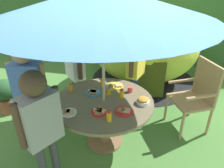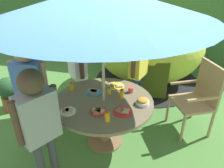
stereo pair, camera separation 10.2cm
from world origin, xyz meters
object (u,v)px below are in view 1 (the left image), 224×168
Objects in this scene: wooden_chair at (197,93)px; child_in_grey_shirt at (40,119)px; child_in_white_shirt at (74,62)px; juice_bottle_near_right at (109,91)px; juice_bottle_center_back at (109,116)px; garden_table at (104,109)px; juice_bottle_center_front at (71,87)px; plate_far_right at (99,111)px; potted_plant at (6,95)px; child_in_yellow_shirt at (136,61)px; plate_far_left at (69,112)px; plate_near_left at (115,86)px; juice_bottle_back_edge at (102,83)px; juice_bottle_mid_right at (122,94)px; child_in_blue_shirt at (28,83)px; plate_front_edge at (124,111)px; dome_tent at (145,46)px; snack_bowl at (143,101)px; plate_mid_left at (93,92)px; patio_umbrella at (102,2)px; cup_near at (130,89)px.

child_in_grey_shirt is at bearing -77.13° from wooden_chair.
wooden_chair is 0.76× the size of child_in_white_shirt.
juice_bottle_near_right is 0.87× the size of juice_bottle_center_back.
garden_table is 0.56m from juice_bottle_center_front.
child_in_grey_shirt reaches higher than plate_far_right.
child_in_white_shirt is at bearing 14.11° from potted_plant.
garden_table is at bearing 0.00° from child_in_yellow_shirt.
plate_far_left is at bearing -165.69° from plate_far_right.
plate_near_left is 1.91× the size of juice_bottle_back_edge.
juice_bottle_near_right is at bearing 164.35° from juice_bottle_mid_right.
child_in_blue_shirt is 7.57× the size of plate_far_left.
dome_tent is at bearing 87.65° from plate_front_edge.
juice_bottle_center_front reaches higher than snack_bowl.
juice_bottle_near_right reaches higher than plate_far_left.
juice_bottle_near_right reaches higher than garden_table.
plate_mid_left is 0.95× the size of plate_front_edge.
child_in_white_shirt is 0.71m from plate_mid_left.
child_in_grey_shirt reaches higher than juice_bottle_back_edge.
patio_umbrella reaches higher than dome_tent.
juice_bottle_back_edge is (-0.14, 0.20, 0.01)m from juice_bottle_near_right.
child_in_white_shirt is at bearing -134.50° from dome_tent.
plate_far_left is 0.73m from juice_bottle_back_edge.
child_in_blue_shirt is 0.80m from child_in_grey_shirt.
child_in_blue_shirt is 7.05× the size of plate_far_right.
juice_bottle_center_front is at bearing -27.42° from child_in_yellow_shirt.
garden_table is 1.05m from child_in_yellow_shirt.
juice_bottle_near_right is at bearing 1.40° from juice_bottle_center_front.
juice_bottle_mid_right is (-0.28, 0.08, 0.02)m from snack_bowl.
juice_bottle_center_front is 1.56× the size of cup_near.
child_in_grey_shirt is at bearing -142.09° from plate_front_edge.
potted_plant is at bearing -179.73° from plate_near_left.
plate_near_left is at bearing 79.93° from garden_table.
garden_table is at bearing 45.08° from plate_far_left.
juice_bottle_center_back is (-1.08, -0.98, 0.16)m from wooden_chair.
child_in_grey_shirt is 6.57× the size of plate_mid_left.
cup_near is (0.74, 1.04, -0.17)m from child_in_grey_shirt.
juice_bottle_near_right is at bearing 81.30° from patio_umbrella.
plate_front_edge is (0.28, -0.19, 0.14)m from garden_table.
plate_mid_left is at bearing 144.69° from plate_front_edge.
child_in_yellow_shirt is (0.30, 0.96, 0.31)m from garden_table.
snack_bowl is at bearing -15.38° from juice_bottle_mid_right.
juice_bottle_center_back is (0.49, -0.04, 0.05)m from plate_far_left.
child_in_white_shirt reaches higher than snack_bowl.
dome_tent reaches higher than juice_bottle_center_back.
dome_tent reaches higher than plate_front_edge.
dome_tent is 2.09m from juice_bottle_center_front.
juice_bottle_back_edge is at bearing -0.76° from potted_plant.
child_in_white_shirt is (-0.63, 0.67, 0.33)m from garden_table.
child_in_white_shirt is (-0.63, 0.67, -0.97)m from patio_umbrella.
snack_bowl is 0.69× the size of plate_near_left.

